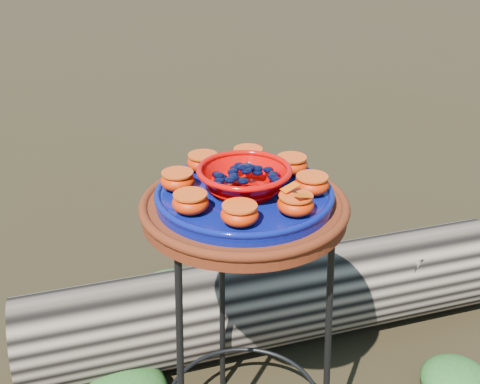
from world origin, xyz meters
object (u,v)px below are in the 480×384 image
object	(u,v)px
red_bowl	(244,180)
driftwood_log	(273,300)
plant_stand	(244,340)
cobalt_plate	(244,197)
terracotta_saucer	(244,209)

from	to	relation	value
red_bowl	driftwood_log	size ratio (longest dim) A/B	0.12
plant_stand	cobalt_plate	size ratio (longest dim) A/B	1.81
red_bowl	terracotta_saucer	bearing A→B (deg)	0.00
red_bowl	cobalt_plate	bearing A→B (deg)	0.00
plant_stand	driftwood_log	distance (m)	0.49
plant_stand	terracotta_saucer	bearing A→B (deg)	0.00
cobalt_plate	terracotta_saucer	bearing A→B (deg)	0.00
cobalt_plate	driftwood_log	distance (m)	0.75
terracotta_saucer	cobalt_plate	bearing A→B (deg)	0.00
plant_stand	terracotta_saucer	xyz separation A→B (m)	(0.00, 0.00, 0.37)
plant_stand	red_bowl	world-z (taller)	red_bowl
cobalt_plate	red_bowl	size ratio (longest dim) A/B	2.00
plant_stand	terracotta_saucer	distance (m)	0.37
cobalt_plate	red_bowl	xyz separation A→B (m)	(0.00, 0.00, 0.04)
terracotta_saucer	cobalt_plate	size ratio (longest dim) A/B	1.17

